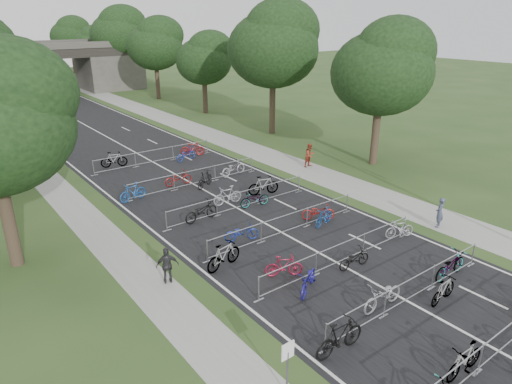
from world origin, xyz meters
The scene contains 47 objects.
ground centered at (0.00, 0.00, 0.00)m, with size 200.00×200.00×0.00m, color #29431D.
road centered at (0.00, 50.00, 0.01)m, with size 11.00×140.00×0.01m, color black.
sidewalk_right centered at (8.00, 50.00, 0.01)m, with size 3.00×140.00×0.01m, color gray.
lane_markings centered at (0.00, 50.00, 0.00)m, with size 0.12×140.00×0.00m, color silver.
overpass_bridge centered at (0.00, 65.00, 3.53)m, with size 31.00×8.00×7.05m.
park_sign centered at (-6.80, 3.00, 1.27)m, with size 0.45×0.06×1.83m.
tree_right_0 centered at (13.11, 15.93, 6.92)m, with size 7.17×7.17×10.93m.
tree_right_1 centered at (13.11, 27.93, 7.90)m, with size 8.18×8.18×12.47m.
tree_right_2 centered at (13.11, 39.93, 5.95)m, with size 6.16×6.16×9.39m.
tree_right_3 centered at (13.11, 51.93, 6.92)m, with size 7.17×7.17×10.93m.
tree_right_4 centered at (13.11, 63.93, 7.90)m, with size 8.18×8.18×12.47m.
tree_right_5 centered at (13.11, 75.93, 5.95)m, with size 6.16×6.16×9.39m.
tree_right_6 centered at (13.11, 87.93, 6.92)m, with size 7.17×7.17×10.93m.
barrier_row_0 centered at (0.00, 0.00, 0.55)m, with size 9.70×0.08×1.10m.
barrier_row_1 centered at (0.00, 3.60, 0.55)m, with size 9.70×0.08×1.10m.
barrier_row_2 centered at (0.00, 7.20, 0.55)m, with size 9.70×0.08×1.10m.
barrier_row_3 centered at (0.00, 11.00, 0.55)m, with size 9.70×0.08×1.10m.
barrier_row_4 centered at (0.00, 15.00, 0.55)m, with size 9.70×0.08×1.10m.
barrier_row_5 centered at (0.00, 20.00, 0.55)m, with size 9.70×0.08×1.10m.
barrier_row_6 centered at (0.00, 26.00, 0.55)m, with size 9.70×0.08×1.10m.
bike_1 centered at (-1.96, 0.26, 0.55)m, with size 0.52×1.84×1.11m, color #AAADB2.
bike_4 centered at (-4.30, 3.27, 0.63)m, with size 0.59×2.08×1.25m, color black.
bike_5 centered at (-1.16, 3.97, 0.54)m, with size 0.72×2.07×1.09m, color gray.
bike_6 centered at (1.03, 2.82, 0.52)m, with size 0.49×1.72×1.03m, color #AAADB2.
bike_7 centered at (2.91, 3.68, 0.55)m, with size 0.73×2.09×1.10m, color #AAADB2.
bike_8 centered at (-2.60, 6.52, 0.51)m, with size 0.68×1.94×1.02m, color navy.
bike_9 centered at (-2.66, 7.98, 0.49)m, with size 0.46×1.64×0.99m, color maroon.
bike_10 centered at (0.26, 6.65, 0.44)m, with size 0.59×1.69×0.89m, color black.
bike_11 centered at (4.30, 7.24, 0.48)m, with size 0.46×1.61×0.97m, color gray.
bike_12 centered at (-4.30, 10.12, 0.61)m, with size 0.57×2.01×1.21m, color #AAADB2.
bike_13 centered at (-2.17, 11.76, 0.45)m, with size 0.60×1.73×0.91m, color navy.
bike_14 centered at (2.34, 10.56, 0.49)m, with size 0.46×1.62×0.97m, color navy.
bike_15 centered at (2.60, 11.25, 0.47)m, with size 0.63×1.80×0.95m, color maroon.
bike_16 centered at (-2.52, 15.00, 0.54)m, with size 0.72×2.07×1.09m, color black.
bike_17 centered at (-0.11, 16.04, 0.56)m, with size 0.52×1.86×1.12m, color #94959B.
bike_18 centered at (0.95, 14.78, 0.48)m, with size 0.64×1.83×0.96m, color #AAADB2.
bike_19 centered at (2.54, 16.00, 0.61)m, with size 0.57×2.02×1.21m, color #AAADB2.
bike_20 centered at (-4.30, 19.97, 0.55)m, with size 0.51×1.82×1.09m, color #1C519F.
bike_21 centered at (-0.86, 20.70, 0.48)m, with size 0.64×1.84×0.97m, color maroon.
bike_22 centered at (0.32, 19.29, 0.56)m, with size 0.52×1.85×1.11m, color black.
bike_23 centered at (3.12, 20.12, 0.54)m, with size 0.72×2.07×1.09m, color #A19FA7.
bike_25 centered at (-2.77, 26.96, 0.57)m, with size 0.54×1.90×1.14m, color #AAADB2.
bike_26 centered at (2.23, 25.23, 0.49)m, with size 0.64×1.85×0.97m, color #1B3398.
bike_27 centered at (3.31, 26.08, 0.56)m, with size 0.53×1.87×1.12m, color maroon.
pedestrian_a centered at (6.99, 6.77, 0.81)m, with size 0.59×0.39×1.63m, color #393F56.
pedestrian_b centered at (8.70, 18.36, 0.87)m, with size 0.85×0.66×1.74m, color maroon.
pedestrian_c centered at (-6.80, 10.53, 0.80)m, with size 0.94×0.39×1.60m, color #28282B.
Camera 1 is at (-13.83, -4.74, 10.44)m, focal length 32.00 mm.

